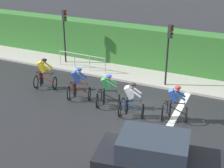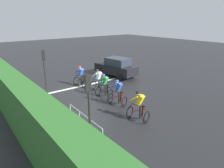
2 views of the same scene
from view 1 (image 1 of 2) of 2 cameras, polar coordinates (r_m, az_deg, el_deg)
name	(u,v)px [view 1 (image 1 of 2)]	position (r m, az deg, el deg)	size (l,w,h in m)	color
ground_plane	(141,114)	(15.22, 5.02, -5.05)	(80.00, 80.00, 0.00)	black
sidewalk_kerb	(134,72)	(19.45, 3.78, 2.01)	(2.80, 23.38, 0.12)	#9E998E
stone_wall_low	(140,64)	(20.16, 4.71, 3.45)	(0.44, 23.38, 0.54)	tan
hedge_wall	(142,47)	(20.11, 5.10, 6.25)	(1.10, 23.38, 2.44)	#2D6628
road_marking_stop_line	(173,120)	(14.88, 10.26, -6.10)	(7.00, 0.30, 0.01)	silver
cyclist_lead	(44,74)	(17.58, -11.51, 1.62)	(0.94, 1.22, 1.66)	black
cyclist_second	(78,85)	(16.12, -5.84, -0.14)	(1.01, 1.25, 1.66)	black
cyclist_mid	(107,92)	(15.32, -0.85, -1.36)	(1.01, 1.25, 1.66)	black
cyclist_fourth	(130,101)	(14.54, 3.15, -2.90)	(0.91, 1.21, 1.66)	black
cyclist_trailing	(174,104)	(14.50, 10.48, -3.40)	(0.90, 1.20, 1.66)	black
car_black	(158,161)	(10.94, 7.90, -12.90)	(2.35, 4.31, 1.76)	black
traffic_light_near_crossing	(169,47)	(17.13, 9.61, 6.27)	(0.26, 0.30, 3.34)	black
traffic_light_far_junction	(65,29)	(20.34, -8.07, 9.27)	(0.25, 0.30, 3.34)	black
pedestrian_railing_kerbside	(82,58)	(19.59, -5.15, 4.36)	(0.14, 3.09, 1.03)	#999EA3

